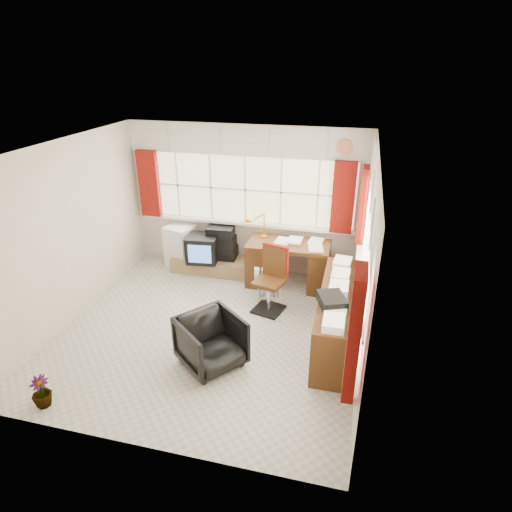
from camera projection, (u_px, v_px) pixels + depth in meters
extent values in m
plane|color=beige|center=(209.00, 330.00, 5.95)|extent=(4.00, 4.00, 0.00)
plane|color=beige|center=(246.00, 201.00, 7.17)|extent=(4.00, 0.00, 4.00)
plane|color=beige|center=(125.00, 342.00, 3.66)|extent=(4.00, 0.00, 4.00)
plane|color=beige|center=(67.00, 234.00, 5.85)|extent=(0.00, 4.00, 4.00)
plane|color=beige|center=(367.00, 266.00, 4.98)|extent=(0.00, 4.00, 4.00)
plane|color=white|center=(199.00, 149.00, 4.88)|extent=(4.00, 4.00, 0.00)
plane|color=beige|center=(245.00, 190.00, 7.07)|extent=(3.60, 0.00, 3.60)
cube|color=white|center=(245.00, 223.00, 7.28)|extent=(3.70, 0.12, 0.05)
cube|color=white|center=(178.00, 185.00, 7.32)|extent=(0.03, 0.02, 1.10)
cube|color=white|center=(211.00, 187.00, 7.19)|extent=(0.03, 0.02, 1.10)
cube|color=white|center=(245.00, 190.00, 7.06)|extent=(0.03, 0.02, 1.10)
cube|color=white|center=(281.00, 192.00, 6.93)|extent=(0.03, 0.02, 1.10)
cube|color=white|center=(318.00, 195.00, 6.80)|extent=(0.03, 0.02, 1.10)
plane|color=beige|center=(367.00, 250.00, 4.90)|extent=(0.00, 3.60, 3.60)
cube|color=white|center=(358.00, 293.00, 5.16)|extent=(0.12, 3.70, 0.05)
cube|color=white|center=(364.00, 304.00, 3.85)|extent=(0.02, 0.03, 1.10)
cube|color=white|center=(365.00, 274.00, 4.38)|extent=(0.02, 0.03, 1.10)
cube|color=white|center=(366.00, 250.00, 4.90)|extent=(0.02, 0.03, 1.10)
cube|color=white|center=(367.00, 231.00, 5.43)|extent=(0.02, 0.03, 1.10)
cube|color=white|center=(367.00, 215.00, 5.96)|extent=(0.02, 0.03, 1.10)
cube|color=maroon|center=(149.00, 184.00, 7.36)|extent=(0.35, 0.10, 1.15)
cube|color=maroon|center=(343.00, 198.00, 6.65)|extent=(0.35, 0.10, 1.15)
cube|color=maroon|center=(363.00, 205.00, 6.32)|extent=(0.10, 0.35, 1.15)
cube|color=maroon|center=(354.00, 334.00, 3.43)|extent=(0.10, 0.35, 1.15)
cube|color=silver|center=(245.00, 141.00, 6.70)|extent=(3.95, 0.08, 0.48)
cube|color=silver|center=(373.00, 182.00, 4.56)|extent=(0.08, 3.95, 0.48)
cube|color=#4E2A12|center=(289.00, 245.00, 6.82)|extent=(1.31, 0.65, 0.06)
cube|color=#4E2A12|center=(258.00, 263.00, 7.09)|extent=(0.30, 0.58, 0.70)
cube|color=#4E2A12|center=(319.00, 269.00, 6.87)|extent=(0.30, 0.58, 0.70)
cube|color=white|center=(289.00, 243.00, 6.80)|extent=(0.22, 0.30, 0.02)
cube|color=white|center=(289.00, 242.00, 6.80)|extent=(0.22, 0.30, 0.02)
cube|color=white|center=(289.00, 242.00, 6.80)|extent=(0.22, 0.30, 0.02)
cube|color=white|center=(289.00, 242.00, 6.79)|extent=(0.22, 0.30, 0.02)
cylinder|color=#F4A20A|center=(264.00, 236.00, 7.04)|extent=(0.10, 0.10, 0.02)
cylinder|color=#F4A20A|center=(264.00, 226.00, 6.96)|extent=(0.02, 0.02, 0.38)
cone|color=#F4A20A|center=(264.00, 217.00, 6.90)|extent=(0.15, 0.12, 0.15)
cube|color=black|center=(269.00, 309.00, 6.41)|extent=(0.50, 0.50, 0.04)
cylinder|color=silver|center=(269.00, 297.00, 6.32)|extent=(0.06, 0.06, 0.48)
cube|color=#4E2A12|center=(269.00, 282.00, 6.21)|extent=(0.49, 0.48, 0.06)
cube|color=#4E2A12|center=(275.00, 261.00, 6.26)|extent=(0.37, 0.14, 0.46)
cube|color=maroon|center=(275.00, 260.00, 6.26)|extent=(0.40, 0.16, 0.48)
imported|color=black|center=(211.00, 342.00, 5.18)|extent=(0.99, 0.99, 0.65)
cube|color=white|center=(269.00, 298.00, 6.68)|extent=(0.38, 0.22, 0.07)
cube|color=white|center=(259.00, 282.00, 6.57)|extent=(0.05, 0.11, 0.47)
cube|color=white|center=(262.00, 282.00, 6.57)|extent=(0.05, 0.11, 0.47)
cube|color=white|center=(266.00, 282.00, 6.57)|extent=(0.05, 0.11, 0.47)
cube|color=white|center=(269.00, 283.00, 6.57)|extent=(0.05, 0.11, 0.47)
cube|color=white|center=(273.00, 283.00, 6.57)|extent=(0.05, 0.11, 0.47)
cube|color=white|center=(276.00, 283.00, 6.56)|extent=(0.05, 0.11, 0.47)
cube|color=white|center=(280.00, 283.00, 6.56)|extent=(0.05, 0.11, 0.47)
cube|color=#4E2A12|center=(338.00, 317.00, 5.59)|extent=(0.50, 2.00, 0.75)
cube|color=white|center=(334.00, 323.00, 4.72)|extent=(0.24, 0.32, 0.10)
cube|color=white|center=(336.00, 304.00, 5.07)|extent=(0.24, 0.32, 0.10)
cube|color=white|center=(339.00, 288.00, 5.42)|extent=(0.24, 0.32, 0.10)
cube|color=white|center=(341.00, 274.00, 5.77)|extent=(0.24, 0.32, 0.10)
cube|color=white|center=(343.00, 261.00, 6.12)|extent=(0.24, 0.32, 0.10)
cube|color=black|center=(332.00, 301.00, 5.12)|extent=(0.41, 0.46, 0.13)
cube|color=#9B7A4D|center=(212.00, 265.00, 7.53)|extent=(1.40, 0.50, 0.25)
cube|color=black|center=(203.00, 248.00, 7.29)|extent=(0.56, 0.52, 0.46)
cube|color=#4D7EDA|center=(200.00, 254.00, 7.08)|extent=(0.39, 0.06, 0.31)
cube|color=black|center=(221.00, 252.00, 7.46)|extent=(0.56, 0.38, 0.20)
cube|color=black|center=(221.00, 242.00, 7.38)|extent=(0.52, 0.36, 0.19)
cube|color=black|center=(220.00, 232.00, 7.30)|extent=(0.47, 0.34, 0.18)
cube|color=white|center=(181.00, 246.00, 7.62)|extent=(0.54, 0.54, 0.76)
cube|color=silver|center=(182.00, 247.00, 7.30)|extent=(0.02, 0.02, 0.40)
imported|color=silver|center=(251.00, 278.00, 7.01)|extent=(0.14, 0.14, 0.31)
imported|color=#81C1B9|center=(227.00, 272.00, 7.36)|extent=(0.09, 0.09, 0.17)
imported|color=black|center=(41.00, 392.00, 4.61)|extent=(0.25, 0.25, 0.37)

